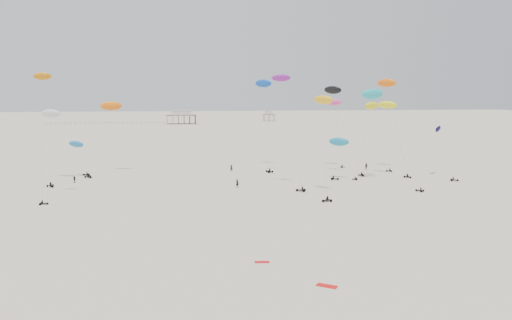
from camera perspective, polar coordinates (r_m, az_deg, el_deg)
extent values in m
plane|color=beige|center=(213.61, -5.03, 1.93)|extent=(900.00, 900.00, 0.00)
cube|color=brown|center=(362.32, -8.55, 5.08)|extent=(21.00, 13.00, 0.30)
cube|color=silver|center=(362.25, -8.55, 5.35)|extent=(14.00, 8.40, 3.20)
cube|color=#B2B2AD|center=(362.20, -8.56, 5.63)|extent=(15.00, 9.00, 0.30)
cube|color=brown|center=(399.74, 1.49, 5.22)|extent=(9.00, 7.00, 0.30)
cube|color=silver|center=(399.69, 1.49, 5.41)|extent=(5.60, 4.20, 2.40)
cube|color=#B2B2AD|center=(399.65, 1.49, 5.60)|extent=(6.00, 4.50, 0.30)
cube|color=black|center=(365.25, -16.74, 4.13)|extent=(80.00, 0.10, 0.10)
cylinder|color=gray|center=(127.59, 15.84, 3.24)|extent=(0.03, 0.03, 22.44)
ellipsoid|color=#FF660D|center=(127.94, 14.71, 8.52)|extent=(4.65, 4.55, 2.35)
cylinder|color=gray|center=(129.35, 10.43, 2.42)|extent=(0.03, 0.03, 19.24)
ellipsoid|color=#F539A2|center=(131.33, 8.87, 6.55)|extent=(4.07, 2.54, 1.87)
cylinder|color=gray|center=(123.55, -22.37, 1.12)|extent=(0.03, 0.03, 17.67)
ellipsoid|color=silver|center=(128.29, -22.38, 4.93)|extent=(5.64, 4.15, 2.61)
cylinder|color=gray|center=(122.80, 12.20, 1.88)|extent=(0.03, 0.03, 16.98)
ellipsoid|color=yellow|center=(124.07, 13.07, 6.06)|extent=(4.88, 3.51, 2.27)
cylinder|color=gray|center=(129.98, -19.22, -0.12)|extent=(0.03, 0.03, 7.53)
ellipsoid|color=#1975BD|center=(130.75, -19.87, 1.73)|extent=(5.00, 4.41, 2.27)
cylinder|color=gray|center=(129.75, 20.87, 0.60)|extent=(0.03, 0.03, 13.11)
ellipsoid|color=#050436|center=(132.60, 20.09, 3.35)|extent=(3.72, 4.12, 1.97)
cylinder|color=gray|center=(114.61, 15.60, 2.05)|extent=(0.03, 0.03, 24.17)
ellipsoid|color=#1AB1C3|center=(119.61, 13.17, 7.36)|extent=(6.17, 3.49, 2.88)
cylinder|color=gray|center=(107.47, 4.03, 3.02)|extent=(0.03, 0.03, 23.84)
ellipsoid|color=purple|center=(110.53, 2.89, 9.35)|extent=(4.29, 2.33, 2.03)
cylinder|color=gray|center=(140.65, 14.87, 2.42)|extent=(0.03, 0.03, 17.92)
ellipsoid|color=#F6FB15|center=(144.22, 14.78, 6.11)|extent=(5.64, 5.29, 2.72)
cylinder|color=gray|center=(102.93, -23.18, 2.20)|extent=(0.03, 0.03, 23.82)
ellipsoid|color=orange|center=(106.37, -23.24, 8.80)|extent=(3.61, 1.65, 1.76)
cylinder|color=gray|center=(98.92, 7.88, 1.19)|extent=(0.03, 0.03, 19.51)
ellipsoid|color=yellow|center=(102.44, 7.70, 6.83)|extent=(4.43, 4.77, 2.28)
cylinder|color=gray|center=(134.54, -17.52, 2.09)|extent=(0.03, 0.03, 17.60)
ellipsoid|color=orange|center=(135.93, -16.25, 5.96)|extent=(5.52, 2.10, 2.65)
cylinder|color=gray|center=(121.52, 9.19, -0.13)|extent=(0.03, 0.03, 7.72)
ellipsoid|color=#188AB8|center=(121.81, 9.45, 2.08)|extent=(5.08, 4.52, 2.46)
cylinder|color=gray|center=(135.96, 1.16, 3.82)|extent=(0.03, 0.03, 24.93)
ellipsoid|color=#0E49BC|center=(141.74, 0.84, 8.75)|extent=(5.14, 4.84, 2.55)
cylinder|color=gray|center=(141.40, 9.29, 3.44)|extent=(0.03, 0.03, 20.34)
ellipsoid|color=black|center=(141.46, 8.76, 7.91)|extent=(5.28, 5.36, 2.67)
imported|color=black|center=(110.07, -2.15, -3.17)|extent=(1.00, 0.93, 2.26)
imported|color=black|center=(139.84, 12.49, -1.08)|extent=(1.21, 1.06, 2.15)
imported|color=black|center=(123.53, -20.03, -2.45)|extent=(1.28, 1.12, 1.92)
imported|color=black|center=(133.23, -2.84, -1.32)|extent=(0.88, 0.68, 2.20)
cube|color=red|center=(55.14, 8.10, -14.10)|extent=(2.31, 2.01, 0.08)
cube|color=red|center=(61.83, 0.70, -11.61)|extent=(1.88, 0.94, 0.07)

